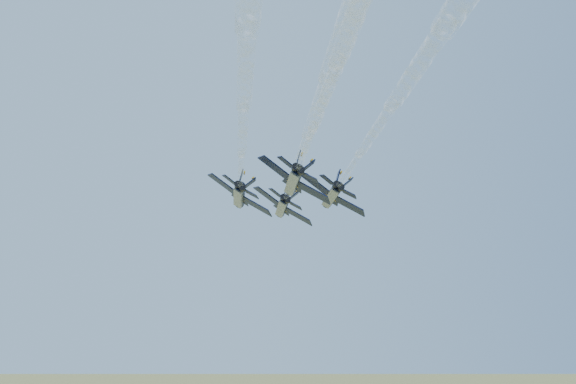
{
  "coord_description": "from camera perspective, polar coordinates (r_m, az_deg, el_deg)",
  "views": [
    {
      "loc": [
        -12.68,
        -117.94,
        84.33
      ],
      "look_at": [
        3.65,
        -1.93,
        107.55
      ],
      "focal_mm": 40.0,
      "sensor_mm": 36.0,
      "label": 1
    }
  ],
  "objects": [
    {
      "name": "jet_left",
      "position": [
        118.18,
        -4.31,
        -0.36
      ],
      "size": [
        12.12,
        18.08,
        7.53
      ],
      "rotation": [
        0.0,
        0.58,
        -0.07
      ],
      "color": "black"
    },
    {
      "name": "smoke_trail_lead",
      "position": [
        73.13,
        2.43,
        6.49
      ],
      "size": [
        7.41,
        76.94,
        3.09
      ],
      "rotation": [
        0.0,
        0.58,
        -0.07
      ],
      "color": "white"
    },
    {
      "name": "jet_right",
      "position": [
        118.07,
        3.92,
        -0.35
      ],
      "size": [
        12.12,
        18.08,
        7.53
      ],
      "rotation": [
        0.0,
        0.58,
        -0.07
      ],
      "color": "black"
    },
    {
      "name": "jet_slot",
      "position": [
        105.28,
        0.5,
        0.96
      ],
      "size": [
        12.12,
        18.08,
        7.53
      ],
      "rotation": [
        0.0,
        0.58,
        -0.07
      ],
      "color": "black"
    },
    {
      "name": "jet_lead",
      "position": [
        129.31,
        -0.5,
        -1.33
      ],
      "size": [
        12.12,
        18.08,
        7.53
      ],
      "rotation": [
        0.0,
        0.58,
        -0.07
      ],
      "color": "black"
    },
    {
      "name": "smoke_trail_slot",
      "position": [
        50.57,
        6.02,
        14.93
      ],
      "size": [
        7.41,
        76.94,
        3.09
      ],
      "rotation": [
        0.0,
        0.58,
        -0.07
      ],
      "color": "white"
    },
    {
      "name": "smoke_trail_right",
      "position": [
        63.23,
        11.35,
        9.6
      ],
      "size": [
        7.41,
        76.94,
        3.09
      ],
      "rotation": [
        0.0,
        0.58,
        -0.07
      ],
      "color": "white"
    },
    {
      "name": "smoke_trail_left",
      "position": [
        62.25,
        -4.37,
        9.74
      ],
      "size": [
        7.41,
        76.94,
        3.09
      ],
      "rotation": [
        0.0,
        0.58,
        -0.07
      ],
      "color": "white"
    }
  ]
}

